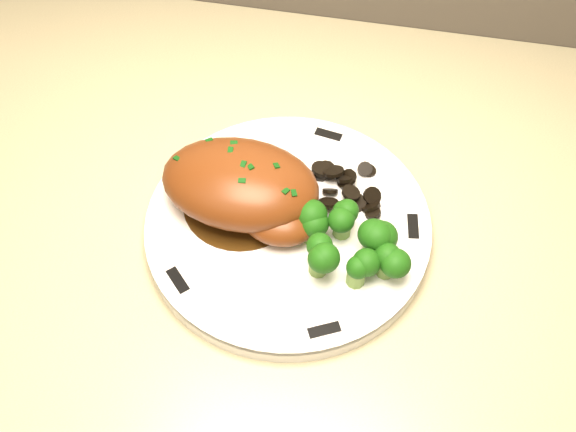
% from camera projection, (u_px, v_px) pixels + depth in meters
% --- Properties ---
extents(counter, '(1.86, 0.64, 0.93)m').
position_uv_depth(counter, '(112.00, 336.00, 1.10)').
color(counter, '#513625').
rests_on(counter, ground).
extents(plate, '(0.29, 0.29, 0.02)m').
position_uv_depth(plate, '(288.00, 227.00, 0.72)').
color(plate, white).
rests_on(plate, counter).
extents(rim_accent_0, '(0.01, 0.03, 0.00)m').
position_uv_depth(rim_accent_0, '(413.00, 226.00, 0.70)').
color(rim_accent_0, black).
rests_on(rim_accent_0, plate).
extents(rim_accent_1, '(0.03, 0.02, 0.00)m').
position_uv_depth(rim_accent_1, '(328.00, 135.00, 0.77)').
color(rim_accent_1, black).
rests_on(rim_accent_1, plate).
extents(rim_accent_2, '(0.02, 0.03, 0.00)m').
position_uv_depth(rim_accent_2, '(197.00, 162.00, 0.75)').
color(rim_accent_2, black).
rests_on(rim_accent_2, plate).
extents(rim_accent_3, '(0.03, 0.03, 0.00)m').
position_uv_depth(rim_accent_3, '(178.00, 280.00, 0.67)').
color(rim_accent_3, black).
rests_on(rim_accent_3, plate).
extents(rim_accent_4, '(0.03, 0.02, 0.00)m').
position_uv_depth(rim_accent_4, '(324.00, 330.00, 0.64)').
color(rim_accent_4, black).
rests_on(rim_accent_4, plate).
extents(gravy_pool, '(0.12, 0.12, 0.00)m').
position_uv_depth(gravy_pool, '(242.00, 202.00, 0.72)').
color(gravy_pool, '#38210A').
rests_on(gravy_pool, plate).
extents(chicken_breast, '(0.16, 0.11, 0.06)m').
position_uv_depth(chicken_breast, '(245.00, 188.00, 0.69)').
color(chicken_breast, brown).
rests_on(chicken_breast, plate).
extents(mushroom_pile, '(0.09, 0.07, 0.03)m').
position_uv_depth(mushroom_pile, '(331.00, 188.00, 0.73)').
color(mushroom_pile, black).
rests_on(mushroom_pile, plate).
extents(broccoli_florets, '(0.10, 0.08, 0.04)m').
position_uv_depth(broccoli_florets, '(348.00, 244.00, 0.66)').
color(broccoli_florets, olive).
rests_on(broccoli_florets, plate).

